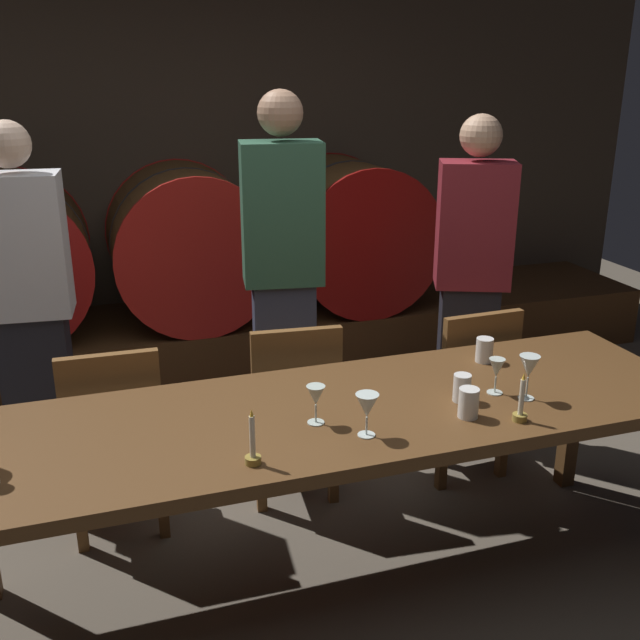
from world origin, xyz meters
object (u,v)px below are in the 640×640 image
(wine_glass_far_left, at_px, (316,397))
(chair_left, at_px, (114,431))
(wine_barrel_right, at_px, (350,233))
(dining_table, at_px, (340,425))
(wine_barrel_left, at_px, (6,258))
(guest_left, at_px, (30,316))
(guest_right, at_px, (471,278))
(candle_left, at_px, (253,449))
(candle_right, at_px, (521,408))
(chair_right, at_px, (467,384))
(wine_barrel_center, at_px, (188,244))
(wine_glass_center_left, at_px, (367,407))
(cup_center_left, at_px, (469,403))
(wine_glass_far_right, at_px, (529,368))
(wine_glass_center_right, at_px, (497,369))
(cup_center_right, at_px, (462,388))
(cup_far_right, at_px, (484,350))
(guest_center, at_px, (283,280))
(chair_center, at_px, (293,402))

(wine_glass_far_left, bearing_deg, chair_left, 132.78)
(wine_barrel_right, bearing_deg, dining_table, -111.26)
(wine_barrel_left, bearing_deg, dining_table, -61.07)
(guest_left, height_order, guest_right, guest_left)
(wine_barrel_left, distance_m, chair_left, 1.76)
(chair_left, xyz_separation_m, candle_left, (0.39, -0.92, 0.33))
(guest_right, distance_m, candle_right, 1.42)
(guest_right, bearing_deg, candle_right, 90.44)
(chair_left, bearing_deg, candle_left, 114.66)
(chair_right, xyz_separation_m, candle_left, (-1.26, -0.89, 0.33))
(dining_table, height_order, candle_right, candle_right)
(wine_barrel_center, height_order, wine_glass_center_left, wine_barrel_center)
(candle_right, bearing_deg, candle_left, 179.61)
(cup_center_left, bearing_deg, dining_table, 153.03)
(candle_left, relative_size, wine_glass_far_right, 1.10)
(wine_glass_center_right, height_order, cup_center_right, wine_glass_center_right)
(guest_right, bearing_deg, wine_glass_far_left, 64.75)
(wine_barrel_left, xyz_separation_m, dining_table, (1.26, -2.29, -0.18))
(cup_center_right, bearing_deg, wine_glass_center_right, 7.54)
(candle_right, distance_m, wine_glass_far_left, 0.72)
(cup_far_right, bearing_deg, wine_glass_center_right, -112.69)
(candle_right, bearing_deg, wine_glass_center_right, 80.66)
(guest_center, xyz_separation_m, candle_left, (-0.48, -1.35, -0.13))
(wine_barrel_right, xyz_separation_m, chair_center, (-0.88, -1.61, -0.39))
(dining_table, xyz_separation_m, guest_left, (-1.09, 1.08, 0.19))
(wine_glass_center_left, relative_size, cup_center_left, 1.40)
(guest_right, relative_size, wine_glass_far_right, 10.01)
(chair_center, bearing_deg, cup_center_left, 119.65)
(wine_barrel_right, xyz_separation_m, cup_center_right, (-0.44, -2.37, -0.06))
(chair_center, distance_m, wine_glass_center_left, 0.98)
(candle_right, bearing_deg, wine_barrel_right, 82.81)
(wine_barrel_center, distance_m, chair_right, 2.03)
(chair_left, bearing_deg, dining_table, 142.58)
(cup_center_left, bearing_deg, chair_center, 114.04)
(wine_glass_center_right, bearing_deg, candle_left, -167.40)
(wine_barrel_left, distance_m, guest_center, 1.82)
(guest_left, relative_size, guest_right, 1.01)
(wine_barrel_left, height_order, wine_barrel_right, same)
(chair_left, distance_m, cup_center_right, 1.47)
(chair_right, bearing_deg, cup_far_right, 66.34)
(wine_barrel_right, bearing_deg, cup_far_right, -94.61)
(cup_center_right, bearing_deg, cup_center_left, -108.71)
(guest_right, relative_size, cup_center_left, 15.89)
(cup_center_right, bearing_deg, chair_right, 58.27)
(candle_right, distance_m, cup_center_left, 0.18)
(guest_right, bearing_deg, dining_table, 65.54)
(wine_glass_center_right, bearing_deg, chair_right, 67.93)
(guest_center, height_order, wine_glass_far_left, guest_center)
(chair_center, relative_size, wine_glass_far_left, 6.25)
(cup_center_left, distance_m, cup_far_right, 0.54)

